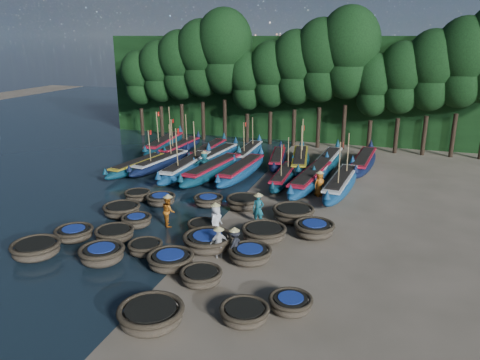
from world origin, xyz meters
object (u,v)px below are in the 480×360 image
(coracle_16, at_px, (137,221))
(fisherman_3, at_px, (234,243))
(coracle_20, at_px, (138,195))
(fisherman_4, at_px, (219,242))
(coracle_24, at_px, (293,213))
(long_boat_6, at_px, (284,177))
(coracle_18, at_px, (264,233))
(fisherman_2, at_px, (168,210))
(long_boat_8, at_px, (341,184))
(coracle_19, at_px, (314,229))
(coracle_21, at_px, (161,199))
(coracle_6, at_px, (102,254))
(fisherman_5, at_px, (204,163))
(coracle_23, at_px, (243,202))
(long_boat_1, at_px, (138,166))
(long_boat_2, at_px, (161,163))
(long_boat_7, at_px, (310,179))
(long_boat_11, at_px, (208,151))
(coracle_17, at_px, (203,227))
(coracle_7, at_px, (171,260))
(long_boat_9, at_px, (164,144))
(coracle_12, at_px, (145,248))
(coracle_22, at_px, (208,201))
(coracle_13, at_px, (208,241))
(long_boat_4, at_px, (213,170))
(coracle_15, at_px, (122,210))
(coracle_5, at_px, (36,249))
(coracle_14, at_px, (250,254))
(long_boat_10, at_px, (180,148))
(long_boat_5, at_px, (242,170))
(fisherman_6, at_px, (319,183))
(fisherman_0, at_px, (216,219))
(long_boat_12, at_px, (217,155))
(coracle_9, at_px, (291,304))
(long_boat_16, at_px, (327,162))
(coracle_8, at_px, (201,277))
(long_boat_17, at_px, (364,162))
(fisherman_1, at_px, (258,208))
(long_boat_14, at_px, (278,159))
(coracle_4, at_px, (244,313))
(long_boat_15, at_px, (300,160))
(coracle_3, at_px, (151,315))

(coracle_16, bearing_deg, fisherman_3, -16.95)
(coracle_20, bearing_deg, fisherman_4, -37.20)
(coracle_24, relative_size, long_boat_6, 0.34)
(coracle_18, xyz_separation_m, fisherman_2, (-5.51, 0.35, 0.47))
(long_boat_8, distance_m, fisherman_3, 11.98)
(coracle_19, bearing_deg, coracle_21, 169.57)
(coracle_6, relative_size, fisherman_5, 1.28)
(coracle_23, height_order, long_boat_1, long_boat_1)
(long_boat_2, bearing_deg, long_boat_7, 4.69)
(long_boat_11, bearing_deg, coracle_17, -68.01)
(coracle_7, bearing_deg, long_boat_9, 117.48)
(coracle_12, distance_m, coracle_18, 5.94)
(long_boat_11, bearing_deg, fisherman_5, -69.74)
(coracle_22, height_order, long_boat_6, long_boat_6)
(coracle_21, xyz_separation_m, fisherman_5, (0.09, 6.88, 0.53))
(coracle_19, bearing_deg, coracle_13, -145.47)
(coracle_13, distance_m, long_boat_4, 12.23)
(coracle_15, height_order, coracle_18, coracle_18)
(coracle_13, relative_size, long_boat_4, 0.31)
(coracle_16, bearing_deg, coracle_5, -119.21)
(coracle_12, height_order, long_boat_2, long_boat_2)
(coracle_14, height_order, coracle_17, coracle_14)
(coracle_24, distance_m, long_boat_9, 19.61)
(long_boat_8, distance_m, long_boat_10, 16.06)
(fisherman_2, bearing_deg, fisherman_4, -160.92)
(coracle_15, xyz_separation_m, long_boat_5, (4.25, 9.45, 0.18))
(coracle_6, distance_m, fisherman_6, 14.89)
(coracle_21, xyz_separation_m, fisherman_0, (4.86, -3.27, 0.54))
(long_boat_12, bearing_deg, coracle_21, -81.57)
(long_boat_6, bearing_deg, coracle_7, -99.18)
(coracle_9, distance_m, long_boat_5, 17.58)
(coracle_12, height_order, coracle_20, coracle_20)
(coracle_6, relative_size, long_boat_16, 0.28)
(fisherman_6, bearing_deg, coracle_8, -148.48)
(long_boat_1, distance_m, fisherman_3, 16.45)
(coracle_14, distance_m, long_boat_12, 18.17)
(coracle_17, distance_m, long_boat_8, 11.02)
(long_boat_17, distance_m, fisherman_3, 18.33)
(coracle_19, distance_m, fisherman_1, 3.39)
(long_boat_1, bearing_deg, long_boat_14, 36.90)
(long_boat_14, height_order, fisherman_5, fisherman_5)
(coracle_4, xyz_separation_m, coracle_12, (-6.16, 3.80, -0.01))
(fisherman_1, bearing_deg, long_boat_2, 138.89)
(coracle_14, bearing_deg, long_boat_1, 137.03)
(long_boat_7, bearing_deg, coracle_17, -106.66)
(long_boat_15, relative_size, fisherman_2, 4.45)
(long_boat_6, xyz_separation_m, fisherman_2, (-4.27, -9.46, 0.41))
(coracle_7, xyz_separation_m, long_boat_12, (-4.65, 18.07, 0.12))
(coracle_22, bearing_deg, fisherman_0, -63.23)
(coracle_3, relative_size, long_boat_2, 0.35)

